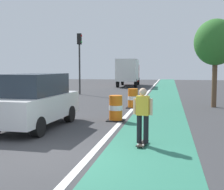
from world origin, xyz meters
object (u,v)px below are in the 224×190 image
(skateboarder_on_lane, at_px, (143,115))
(traffic_barrel_front, at_px, (116,108))
(traffic_barrel_mid, at_px, (133,99))
(traffic_light_corner, at_px, (80,53))
(street_tree_sidewalk, at_px, (216,43))
(parked_suv_nearest, at_px, (35,100))
(pedestrian_crossing, at_px, (36,91))
(delivery_truck_down_block, at_px, (128,71))

(skateboarder_on_lane, height_order, traffic_barrel_front, skateboarder_on_lane)
(traffic_barrel_mid, bearing_deg, traffic_barrel_front, -92.99)
(traffic_light_corner, height_order, street_tree_sidewalk, traffic_light_corner)
(traffic_light_corner, bearing_deg, parked_suv_nearest, -79.89)
(traffic_barrel_front, xyz_separation_m, street_tree_sidewalk, (4.75, 5.44, 3.14))
(skateboarder_on_lane, height_order, street_tree_sidewalk, street_tree_sidewalk)
(traffic_barrel_mid, bearing_deg, pedestrian_crossing, -178.36)
(skateboarder_on_lane, bearing_deg, delivery_truck_down_block, 98.62)
(skateboarder_on_lane, xyz_separation_m, pedestrian_crossing, (-7.06, 8.03, -0.05))
(skateboarder_on_lane, distance_m, traffic_barrel_mid, 8.30)
(traffic_light_corner, xyz_separation_m, street_tree_sidewalk, (9.98, -6.57, 0.17))
(parked_suv_nearest, distance_m, delivery_truck_down_block, 25.92)
(traffic_barrel_mid, bearing_deg, delivery_truck_down_block, 98.52)
(parked_suv_nearest, height_order, traffic_barrel_front, parked_suv_nearest)
(skateboarder_on_lane, distance_m, traffic_barrel_front, 4.23)
(parked_suv_nearest, bearing_deg, skateboarder_on_lane, -24.34)
(skateboarder_on_lane, bearing_deg, pedestrian_crossing, 131.31)
(skateboarder_on_lane, xyz_separation_m, delivery_truck_down_block, (-4.22, 27.82, 0.94))
(skateboarder_on_lane, xyz_separation_m, traffic_light_corner, (-6.73, 15.95, 2.59))
(skateboarder_on_lane, relative_size, delivery_truck_down_block, 0.22)
(traffic_barrel_front, bearing_deg, delivery_truck_down_block, 96.49)
(street_tree_sidewalk, bearing_deg, pedestrian_crossing, -172.54)
(traffic_light_corner, bearing_deg, street_tree_sidewalk, -33.34)
(pedestrian_crossing, bearing_deg, traffic_barrel_mid, 1.64)
(traffic_barrel_mid, relative_size, street_tree_sidewalk, 0.22)
(skateboarder_on_lane, distance_m, parked_suv_nearest, 4.65)
(delivery_truck_down_block, bearing_deg, pedestrian_crossing, -98.17)
(traffic_barrel_mid, bearing_deg, traffic_light_corner, 125.15)
(traffic_barrel_front, distance_m, delivery_truck_down_block, 24.07)
(pedestrian_crossing, bearing_deg, traffic_light_corner, 87.67)
(traffic_barrel_mid, bearing_deg, skateboarder_on_lane, -81.15)
(traffic_barrel_mid, distance_m, traffic_light_corner, 9.93)
(skateboarder_on_lane, bearing_deg, traffic_light_corner, 112.90)
(delivery_truck_down_block, height_order, street_tree_sidewalk, street_tree_sidewalk)
(skateboarder_on_lane, relative_size, parked_suv_nearest, 0.36)
(street_tree_sidewalk, bearing_deg, traffic_barrel_mid, -165.35)
(street_tree_sidewalk, bearing_deg, delivery_truck_down_block, 112.04)
(pedestrian_crossing, height_order, street_tree_sidewalk, street_tree_sidewalk)
(skateboarder_on_lane, relative_size, traffic_barrel_front, 1.55)
(traffic_barrel_front, height_order, delivery_truck_down_block, delivery_truck_down_block)
(traffic_barrel_mid, xyz_separation_m, street_tree_sidewalk, (4.53, 1.18, 3.14))
(traffic_barrel_mid, distance_m, delivery_truck_down_block, 19.89)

